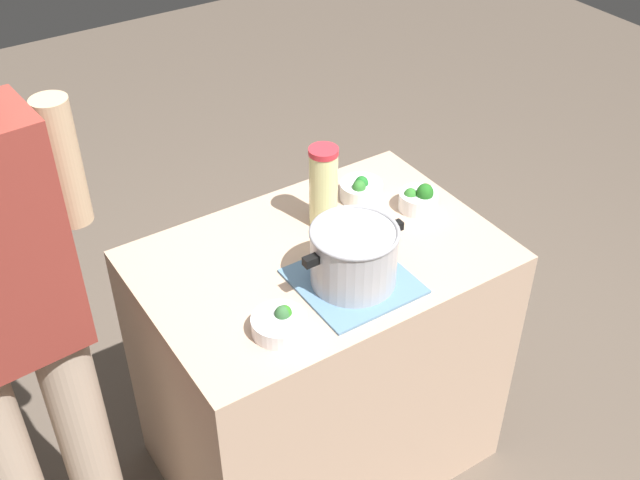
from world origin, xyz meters
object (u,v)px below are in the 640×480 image
broccoli_bowl_front (361,190)px  broccoli_bowl_center (280,323)px  person_cook (9,336)px  cooking_pot (354,255)px  broccoli_bowl_back (418,199)px  lemonade_pitcher (323,187)px

broccoli_bowl_front → broccoli_bowl_center: broccoli_bowl_front is taller
broccoli_bowl_front → person_cook: (1.08, 0.10, 0.04)m
cooking_pot → broccoli_bowl_front: 0.40m
broccoli_bowl_front → broccoli_bowl_center: bearing=35.8°
broccoli_bowl_center → broccoli_bowl_back: bearing=-159.8°
cooking_pot → broccoli_bowl_center: (0.26, 0.05, -0.07)m
broccoli_bowl_front → person_cook: bearing=5.1°
lemonade_pitcher → person_cook: 0.91m
lemonade_pitcher → broccoli_bowl_center: lemonade_pitcher is taller
lemonade_pitcher → broccoli_bowl_back: 0.31m
broccoli_bowl_back → person_cook: 1.19m
person_cook → broccoli_bowl_front: bearing=-174.9°
broccoli_bowl_center → person_cook: 0.63m
broccoli_bowl_back → broccoli_bowl_center: bearing=20.2°
lemonade_pitcher → broccoli_bowl_center: size_ratio=1.80×
lemonade_pitcher → broccoli_bowl_front: lemonade_pitcher is taller
lemonade_pitcher → broccoli_bowl_center: (0.34, 0.32, -0.10)m
person_cook → broccoli_bowl_center: bearing=155.0°
person_cook → cooking_pot: bearing=165.5°
broccoli_bowl_center → person_cook: (0.57, -0.27, 0.05)m
broccoli_bowl_front → lemonade_pitcher: bearing=14.6°
broccoli_bowl_center → broccoli_bowl_back: 0.66m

